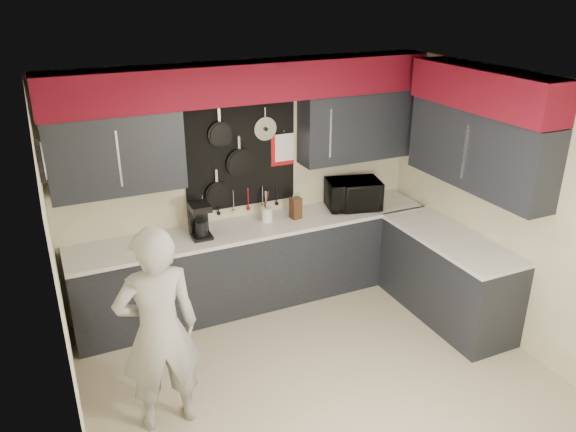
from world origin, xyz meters
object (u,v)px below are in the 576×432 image
knife_block (296,208)px  utensil_crock (267,215)px  microwave (353,194)px  coffee_maker (199,219)px  person (159,331)px

knife_block → utensil_crock: knife_block is taller
microwave → coffee_maker: coffee_maker is taller
knife_block → person: (-1.83, -1.43, -0.17)m
knife_block → person: person is taller
coffee_maker → knife_block: bearing=2.3°
microwave → knife_block: (-0.72, 0.00, -0.05)m
knife_block → utensil_crock: (-0.32, 0.05, -0.04)m
microwave → utensil_crock: microwave is taller
coffee_maker → utensil_crock: bearing=6.3°
knife_block → utensil_crock: size_ratio=1.52×
microwave → person: size_ratio=0.34×
knife_block → coffee_maker: coffee_maker is taller
coffee_maker → person: (-0.75, -1.41, -0.24)m
knife_block → coffee_maker: (-1.08, -0.02, 0.07)m
person → utensil_crock: bearing=-134.7°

